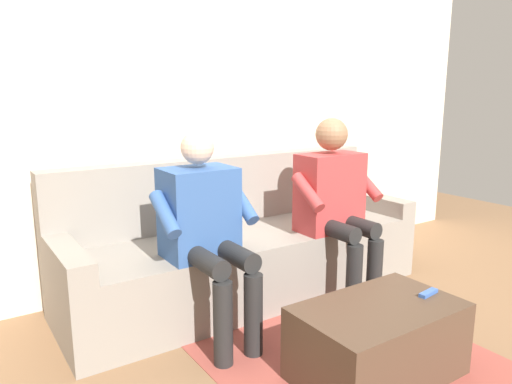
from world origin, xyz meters
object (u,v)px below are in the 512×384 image
couch (243,249)px  person_left_seated (335,198)px  person_right_seated (205,223)px  remote_blue (428,293)px  coffee_table (377,341)px

couch → person_left_seated: (-0.48, 0.38, 0.37)m
person_right_seated → remote_blue: size_ratio=9.13×
person_left_seated → person_right_seated: (0.95, -0.01, -0.03)m
couch → person_right_seated: bearing=37.8°
coffee_table → person_right_seated: bearing=-60.3°
person_left_seated → person_right_seated: person_left_seated is taller
coffee_table → person_left_seated: (-0.48, -0.83, 0.49)m
remote_blue → person_left_seated: bearing=-109.0°
remote_blue → couch: bearing=-84.1°
person_left_seated → coffee_table: bearing=60.1°
couch → person_right_seated: size_ratio=2.13×
couch → person_right_seated: 0.69m
couch → coffee_table: bearing=90.0°
coffee_table → remote_blue: 0.36m
person_left_seated → person_right_seated: 0.95m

